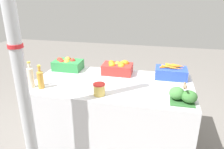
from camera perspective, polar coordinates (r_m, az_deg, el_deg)
name	(u,v)px	position (r m, az deg, el deg)	size (l,w,h in m)	color
ground_plane	(112,140)	(2.84, 0.00, -16.62)	(10.00, 10.00, 0.00)	slate
market_table	(112,113)	(2.62, 0.00, -9.95)	(1.77, 0.93, 0.77)	silver
support_pole	(18,61)	(1.85, -23.38, 3.27)	(0.12, 0.12, 2.45)	#B7BABF
apple_crate	(67,64)	(2.88, -11.57, 2.65)	(0.36, 0.24, 0.16)	#2D8442
orange_crate	(118,68)	(2.69, 1.61, 1.80)	(0.36, 0.24, 0.16)	red
carrot_crate	(171,72)	(2.65, 15.21, 0.54)	(0.36, 0.24, 0.16)	#2847B7
broccoli_pile	(181,95)	(2.12, 17.63, -5.07)	(0.25, 0.20, 0.13)	#2D602D
juice_bottle_cloudy	(31,76)	(2.44, -20.48, -0.47)	(0.06, 0.06, 0.28)	beige
juice_bottle_amber	(40,79)	(2.39, -18.20, -1.04)	(0.07, 0.07, 0.25)	gold
pickle_jar	(99,89)	(2.15, -3.38, -3.87)	(0.12, 0.12, 0.12)	#DBBC56
sparrow_bird	(185,86)	(2.08, 18.53, -2.91)	(0.04, 0.14, 0.05)	#4C3D2D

